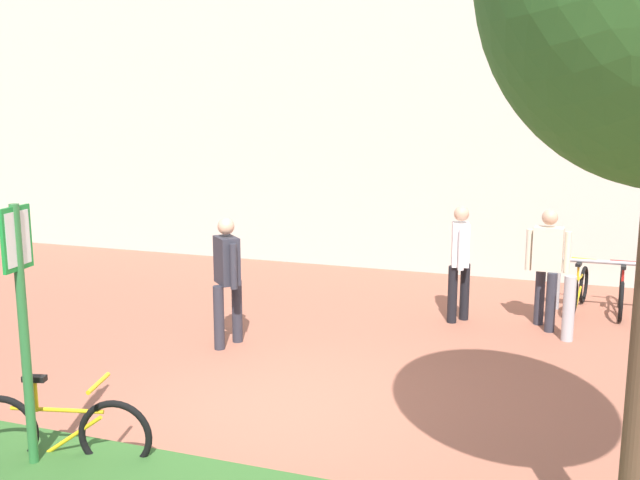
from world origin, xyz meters
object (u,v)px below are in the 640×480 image
person_shirt_white (460,256)px  person_casual_tan (547,261)px  parking_sign_post (22,303)px  bike_at_sign (59,432)px  person_suited_dark (227,273)px  bollard_steel (569,309)px

person_shirt_white → person_casual_tan: bearing=3.1°
parking_sign_post → bike_at_sign: (0.09, 0.22, -1.20)m
bike_at_sign → person_suited_dark: 3.53m
bollard_steel → person_casual_tan: 0.79m
parking_sign_post → person_suited_dark: (-0.00, 3.69, -0.57)m
bike_at_sign → person_shirt_white: bearing=64.8°
person_casual_tan → bollard_steel: bearing=-56.6°
parking_sign_post → person_shirt_white: parking_sign_post is taller
bike_at_sign → person_casual_tan: size_ratio=0.96×
person_suited_dark → person_shirt_white: bearing=37.9°
bollard_steel → person_casual_tan: (-0.32, 0.49, 0.53)m
bike_at_sign → person_shirt_white: 6.21m
bike_at_sign → bollard_steel: bollard_steel is taller
person_shirt_white → person_casual_tan: (1.22, 0.07, 0.00)m
person_suited_dark → parking_sign_post: bearing=-89.9°
bike_at_sign → bollard_steel: (4.17, 5.17, 0.10)m
parking_sign_post → person_casual_tan: size_ratio=1.38×
bollard_steel → parking_sign_post: bearing=-128.3°
person_shirt_white → person_casual_tan: size_ratio=1.00×
bollard_steel → person_shirt_white: (-1.54, 0.42, 0.53)m
bollard_steel → person_casual_tan: size_ratio=0.52×
parking_sign_post → person_shirt_white: size_ratio=1.38×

